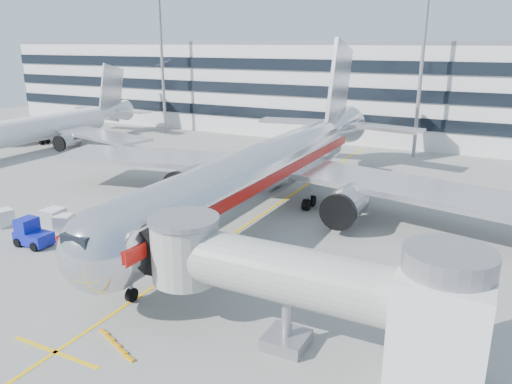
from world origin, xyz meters
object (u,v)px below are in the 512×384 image
at_px(cargo_container_right, 4,218).
at_px(ramp_worker, 157,227).
at_px(main_jet, 269,167).
at_px(belt_loader, 139,215).
at_px(baggage_tug, 32,234).
at_px(cargo_container_front, 54,218).
at_px(cargo_container_left, 64,223).

distance_m(cargo_container_right, ramp_worker, 14.31).
bearing_deg(main_jet, cargo_container_right, -142.48).
xyz_separation_m(belt_loader, cargo_container_right, (-9.81, -6.19, 0.14)).
height_order(baggage_tug, cargo_container_front, baggage_tug).
xyz_separation_m(main_jet, baggage_tug, (-12.99, -16.31, -3.28)).
relative_size(baggage_tug, cargo_container_right, 1.66).
relative_size(main_jet, ramp_worker, 24.94).
bearing_deg(cargo_container_left, main_jet, 44.68).
bearing_deg(cargo_container_right, main_jet, 37.52).
xyz_separation_m(belt_loader, baggage_tug, (-4.01, -8.06, 0.33)).
bearing_deg(cargo_container_right, cargo_container_left, 14.51).
height_order(cargo_container_left, cargo_container_right, cargo_container_right).
xyz_separation_m(baggage_tug, cargo_container_front, (-1.63, 3.63, -0.10)).
distance_m(main_jet, cargo_container_right, 23.95).
distance_m(cargo_container_left, cargo_container_right, 5.88).
height_order(baggage_tug, cargo_container_left, baggage_tug).
relative_size(main_jet, belt_loader, 11.17).
bearing_deg(cargo_container_front, cargo_container_right, -157.23).
relative_size(cargo_container_left, cargo_container_right, 0.99).
xyz_separation_m(cargo_container_left, ramp_worker, (8.13, 2.23, 0.28)).
relative_size(main_jet, cargo_container_front, 30.11).
bearing_deg(ramp_worker, main_jet, 40.58).
bearing_deg(cargo_container_front, ramp_worker, 11.40).
xyz_separation_m(cargo_container_front, ramp_worker, (9.64, 1.94, 0.17)).
height_order(belt_loader, cargo_container_front, belt_loader).
bearing_deg(baggage_tug, cargo_container_right, 162.11).
height_order(main_jet, belt_loader, main_jet).
distance_m(main_jet, baggage_tug, 21.11).
relative_size(cargo_container_right, ramp_worker, 0.86).
xyz_separation_m(belt_loader, cargo_container_left, (-4.12, -4.72, 0.12)).
relative_size(belt_loader, baggage_tug, 1.56).
height_order(main_jet, ramp_worker, main_jet).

